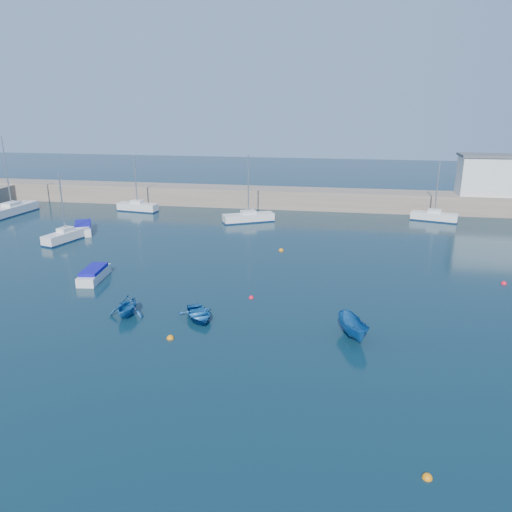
% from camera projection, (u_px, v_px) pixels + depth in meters
% --- Properties ---
extents(ground, '(220.00, 220.00, 0.00)m').
position_uv_depth(ground, '(160.00, 367.00, 28.50)').
color(ground, '#0B2431').
rests_on(ground, ground).
extents(back_wall, '(96.00, 4.50, 2.60)m').
position_uv_depth(back_wall, '(272.00, 198.00, 71.38)').
color(back_wall, '#7C6E5F').
rests_on(back_wall, ground).
extents(harbor_office, '(10.00, 4.00, 5.00)m').
position_uv_depth(harbor_office, '(499.00, 176.00, 65.35)').
color(harbor_office, silver).
rests_on(harbor_office, back_wall).
extents(sailboat_3, '(2.96, 5.77, 7.45)m').
position_uv_depth(sailboat_3, '(66.00, 236.00, 53.96)').
color(sailboat_3, silver).
rests_on(sailboat_3, ground).
extents(sailboat_4, '(2.98, 8.01, 10.19)m').
position_uv_depth(sailboat_4, '(12.00, 210.00, 66.55)').
color(sailboat_4, silver).
rests_on(sailboat_4, ground).
extents(sailboat_5, '(5.81, 2.41, 7.56)m').
position_uv_depth(sailboat_5, '(138.00, 207.00, 68.59)').
color(sailboat_5, silver).
rests_on(sailboat_5, ground).
extents(sailboat_6, '(6.47, 4.54, 8.35)m').
position_uv_depth(sailboat_6, '(248.00, 217.00, 62.53)').
color(sailboat_6, silver).
rests_on(sailboat_6, ground).
extents(sailboat_7, '(5.84, 3.04, 7.50)m').
position_uv_depth(sailboat_7, '(434.00, 216.00, 63.07)').
color(sailboat_7, silver).
rests_on(sailboat_7, ground).
extents(motorboat_1, '(1.94, 4.38, 1.04)m').
position_uv_depth(motorboat_1, '(94.00, 274.00, 42.36)').
color(motorboat_1, silver).
rests_on(motorboat_1, ground).
extents(motorboat_2, '(3.99, 5.54, 1.08)m').
position_uv_depth(motorboat_2, '(83.00, 228.00, 57.68)').
color(motorboat_2, silver).
rests_on(motorboat_2, ground).
extents(dinghy_center, '(3.78, 4.10, 0.69)m').
position_uv_depth(dinghy_center, '(199.00, 315.00, 34.69)').
color(dinghy_center, '#154F91').
rests_on(dinghy_center, ground).
extents(dinghy_left, '(2.51, 2.90, 1.51)m').
position_uv_depth(dinghy_left, '(127.00, 306.00, 35.12)').
color(dinghy_left, '#154F91').
rests_on(dinghy_left, ground).
extents(dinghy_right, '(2.54, 3.79, 1.37)m').
position_uv_depth(dinghy_right, '(353.00, 328.00, 31.88)').
color(dinghy_right, '#154F91').
rests_on(dinghy_right, ground).
extents(buoy_0, '(0.48, 0.48, 0.48)m').
position_uv_depth(buoy_0, '(170.00, 339.00, 31.95)').
color(buoy_0, orange).
rests_on(buoy_0, ground).
extents(buoy_1, '(0.39, 0.39, 0.39)m').
position_uv_depth(buoy_1, '(251.00, 298.00, 38.51)').
color(buoy_1, red).
rests_on(buoy_1, ground).
extents(buoy_3, '(0.50, 0.50, 0.50)m').
position_uv_depth(buoy_3, '(281.00, 251.00, 50.64)').
color(buoy_3, orange).
rests_on(buoy_3, ground).
extents(buoy_4, '(0.47, 0.47, 0.47)m').
position_uv_depth(buoy_4, '(504.00, 284.00, 41.48)').
color(buoy_4, red).
rests_on(buoy_4, ground).
extents(buoy_5, '(0.43, 0.43, 0.43)m').
position_uv_depth(buoy_5, '(427.00, 478.00, 20.14)').
color(buoy_5, orange).
rests_on(buoy_5, ground).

